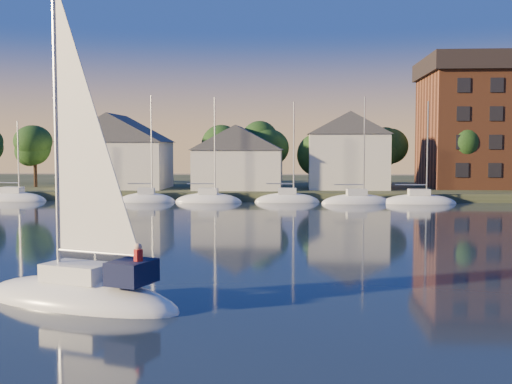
# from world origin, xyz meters

# --- Properties ---
(ground) EXTENTS (260.00, 260.00, 0.00)m
(ground) POSITION_xyz_m (0.00, 0.00, 0.00)
(ground) COLOR black
(ground) RESTS_ON ground
(shoreline_land) EXTENTS (160.00, 50.00, 2.00)m
(shoreline_land) POSITION_xyz_m (0.00, 75.00, 0.00)
(shoreline_land) COLOR #313921
(shoreline_land) RESTS_ON ground
(wooden_dock) EXTENTS (120.00, 3.00, 1.00)m
(wooden_dock) POSITION_xyz_m (0.00, 52.00, 0.00)
(wooden_dock) COLOR brown
(wooden_dock) RESTS_ON ground
(clubhouse_west) EXTENTS (13.65, 9.45, 9.64)m
(clubhouse_west) POSITION_xyz_m (-22.00, 58.00, 5.93)
(clubhouse_west) COLOR white
(clubhouse_west) RESTS_ON shoreline_land
(clubhouse_centre) EXTENTS (11.55, 8.40, 8.08)m
(clubhouse_centre) POSITION_xyz_m (-6.00, 57.00, 5.13)
(clubhouse_centre) COLOR white
(clubhouse_centre) RESTS_ON shoreline_land
(clubhouse_east) EXTENTS (10.50, 8.40, 9.80)m
(clubhouse_east) POSITION_xyz_m (8.00, 59.00, 6.00)
(clubhouse_east) COLOR white
(clubhouse_east) RESTS_ON shoreline_land
(tree_line) EXTENTS (93.40, 5.40, 8.90)m
(tree_line) POSITION_xyz_m (2.00, 63.00, 7.18)
(tree_line) COLOR #322017
(tree_line) RESTS_ON shoreline_land
(moored_fleet) EXTENTS (63.50, 2.40, 12.05)m
(moored_fleet) POSITION_xyz_m (-12.00, 49.00, 0.10)
(moored_fleet) COLOR white
(moored_fleet) RESTS_ON ground
(hero_sailboat) EXTENTS (9.78, 5.92, 14.47)m
(hero_sailboat) POSITION_xyz_m (-6.98, 0.45, 0.60)
(hero_sailboat) COLOR white
(hero_sailboat) RESTS_ON ground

